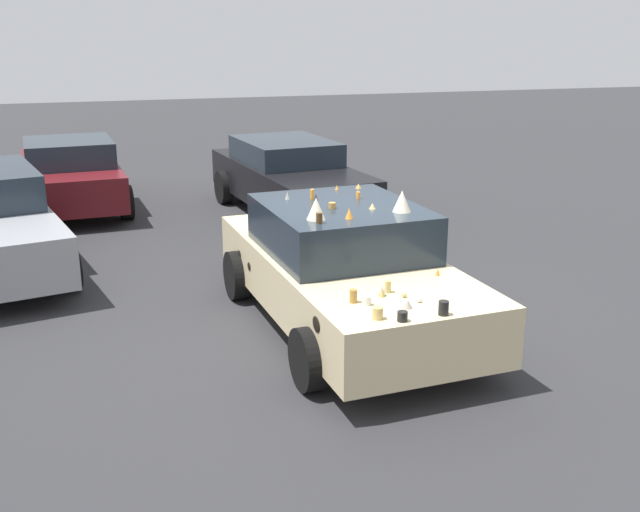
# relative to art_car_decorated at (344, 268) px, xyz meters

# --- Properties ---
(ground_plane) EXTENTS (60.00, 60.00, 0.00)m
(ground_plane) POSITION_rel_art_car_decorated_xyz_m (-0.03, -0.00, -0.72)
(ground_plane) COLOR #2D2D30
(art_car_decorated) EXTENTS (4.54, 2.30, 1.69)m
(art_car_decorated) POSITION_rel_art_car_decorated_xyz_m (0.00, 0.00, 0.00)
(art_car_decorated) COLOR beige
(art_car_decorated) RESTS_ON ground
(parked_sedan_near_left) EXTENTS (4.64, 2.34, 1.39)m
(parked_sedan_near_left) POSITION_rel_art_car_decorated_xyz_m (5.57, -0.83, -0.01)
(parked_sedan_near_left) COLOR black
(parked_sedan_near_left) RESTS_ON ground
(parked_sedan_far_right) EXTENTS (4.30, 2.19, 1.38)m
(parked_sedan_far_right) POSITION_rel_art_car_decorated_xyz_m (7.24, 3.10, -0.03)
(parked_sedan_far_right) COLOR #5B1419
(parked_sedan_far_right) RESTS_ON ground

